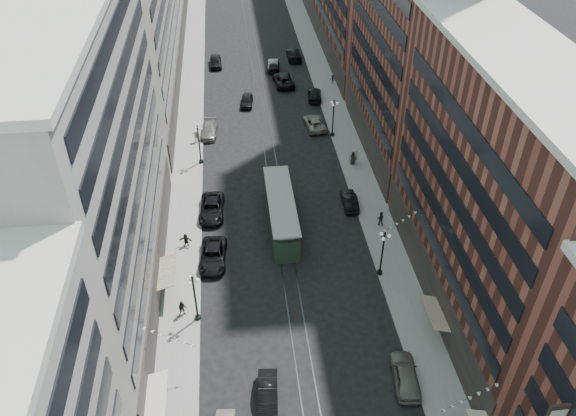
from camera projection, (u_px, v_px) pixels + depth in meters
name	position (u px, v px, depth m)	size (l,w,h in m)	color
ground	(268.00, 140.00, 78.74)	(220.00, 220.00, 0.00)	black
sidewalk_west	(190.00, 110.00, 85.59)	(4.00, 180.00, 0.15)	gray
sidewalk_east	(332.00, 103.00, 87.53)	(4.00, 180.00, 0.15)	gray
rail_west	(258.00, 107.00, 86.54)	(0.12, 180.00, 0.02)	#2D2D33
rail_east	(267.00, 107.00, 86.66)	(0.12, 180.00, 0.02)	#2D2D33
building_west_mid	(90.00, 172.00, 47.45)	(8.00, 36.00, 28.00)	gray
building_east_mid	(494.00, 199.00, 47.74)	(8.00, 30.00, 24.00)	brown
lamppost_sw_far	(195.00, 297.00, 50.87)	(1.03, 1.14, 5.52)	black
lamppost_sw_mid	(199.00, 143.00, 72.11)	(1.03, 1.14, 5.52)	black
lamppost_se_far	(382.00, 252.00, 55.64)	(1.03, 1.14, 5.52)	black
lamppost_se_mid	(333.00, 117.00, 77.66)	(1.03, 1.14, 5.52)	black
streetcar	(281.00, 213.00, 62.87)	(2.91, 13.16, 3.64)	#253B29
car_2	(213.00, 256.00, 58.58)	(2.68, 5.81, 1.61)	black
car_4	(405.00, 375.00, 46.86)	(2.08, 5.16, 1.76)	#636158
car_5	(268.00, 394.00, 45.51)	(1.61, 4.62, 1.52)	black
pedestrian_2	(183.00, 309.00, 52.50)	(0.84, 0.46, 1.73)	black
car_7	(212.00, 208.00, 64.95)	(2.74, 5.95, 1.65)	black
car_8	(209.00, 130.00, 79.42)	(2.15, 5.28, 1.53)	slate
car_9	(216.00, 61.00, 98.24)	(2.02, 5.01, 1.71)	black
car_10	(349.00, 200.00, 66.29)	(1.58, 4.53, 1.49)	black
car_11	(314.00, 123.00, 81.06)	(2.54, 5.51, 1.53)	gray
car_12	(314.00, 95.00, 88.26)	(2.10, 5.16, 1.50)	black
car_13	(247.00, 101.00, 86.62)	(1.77, 4.40, 1.50)	black
car_14	(273.00, 64.00, 97.41)	(1.65, 4.74, 1.56)	gray
pedestrian_5	(186.00, 240.00, 60.38)	(1.44, 0.42, 1.56)	black
pedestrian_6	(196.00, 136.00, 77.49)	(1.12, 0.51, 1.91)	#B2A994
pedestrian_7	(380.00, 219.00, 63.12)	(0.86, 0.47, 1.77)	black
pedestrian_8	(356.00, 156.00, 73.40)	(0.69, 0.45, 1.89)	#B5A696
pedestrian_9	(333.00, 79.00, 92.26)	(0.99, 0.41, 1.54)	black
car_extra_0	(294.00, 54.00, 100.74)	(2.42, 5.95, 1.73)	black
car_extra_1	(283.00, 80.00, 92.31)	(2.89, 6.27, 1.74)	black
car_extra_2	(273.00, 66.00, 97.03)	(2.07, 5.10, 1.48)	black
pedestrian_extra_0	(353.00, 158.00, 73.08)	(0.89, 0.49, 1.83)	black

